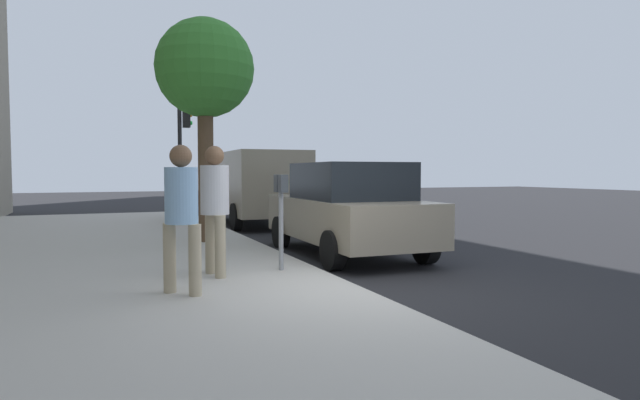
{
  "coord_description": "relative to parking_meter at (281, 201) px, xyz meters",
  "views": [
    {
      "loc": [
        -6.09,
        3.03,
        1.6
      ],
      "look_at": [
        1.03,
        0.07,
        1.19
      ],
      "focal_mm": 29.89,
      "sensor_mm": 36.0,
      "label": 1
    }
  ],
  "objects": [
    {
      "name": "traffic_signal",
      "position": [
        8.81,
        0.12,
        1.41
      ],
      "size": [
        0.24,
        0.44,
        3.6
      ],
      "color": "black",
      "rests_on": "sidewalk_slab"
    },
    {
      "name": "pedestrian_at_meter",
      "position": [
        -0.05,
        0.98,
        0.06
      ],
      "size": [
        0.54,
        0.39,
        1.81
      ],
      "rotation": [
        0.0,
        0.0,
        -1.42
      ],
      "color": "tan",
      "rests_on": "sidewalk_slab"
    },
    {
      "name": "street_tree",
      "position": [
        3.72,
        0.4,
        2.5
      ],
      "size": [
        2.02,
        2.02,
        4.6
      ],
      "color": "brown",
      "rests_on": "sidewalk_slab"
    },
    {
      "name": "parked_van_far",
      "position": [
        8.31,
        -1.92,
        0.09
      ],
      "size": [
        5.24,
        2.2,
        2.18
      ],
      "color": "gray",
      "rests_on": "ground_plane"
    },
    {
      "name": "ground_plane",
      "position": [
        -1.33,
        -0.57,
        -1.17
      ],
      "size": [
        80.0,
        80.0,
        0.0
      ],
      "primitive_type": "plane",
      "color": "#232326",
      "rests_on": "ground"
    },
    {
      "name": "parking_meter",
      "position": [
        0.0,
        0.0,
        0.0
      ],
      "size": [
        0.36,
        0.12,
        1.41
      ],
      "color": "gray",
      "rests_on": "sidewalk_slab"
    },
    {
      "name": "parked_sedan_near",
      "position": [
        1.75,
        -1.91,
        -0.27
      ],
      "size": [
        4.44,
        2.05,
        1.77
      ],
      "color": "gray",
      "rests_on": "ground_plane"
    },
    {
      "name": "sidewalk_slab",
      "position": [
        -1.33,
        2.43,
        -1.09
      ],
      "size": [
        28.0,
        6.0,
        0.15
      ],
      "primitive_type": "cube",
      "color": "#B7B2A8",
      "rests_on": "ground_plane"
    },
    {
      "name": "pedestrian_bystander",
      "position": [
        -1.03,
        1.57,
        0.03
      ],
      "size": [
        0.44,
        0.4,
        1.77
      ],
      "rotation": [
        0.0,
        0.0,
        -0.85
      ],
      "color": "tan",
      "rests_on": "sidewalk_slab"
    }
  ]
}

